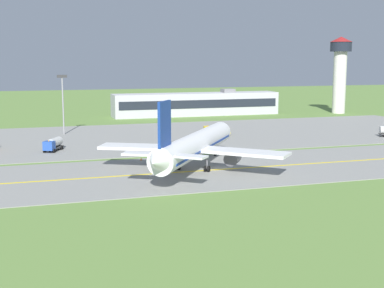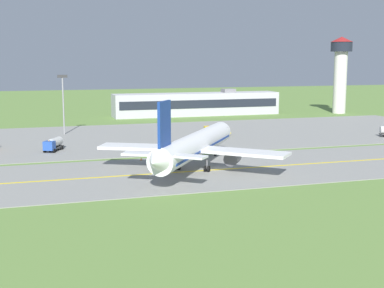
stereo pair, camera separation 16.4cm
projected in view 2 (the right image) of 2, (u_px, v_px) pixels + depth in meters
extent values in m
plane|color=olive|center=(222.00, 170.00, 91.12)|extent=(500.00, 500.00, 0.00)
cube|color=gray|center=(222.00, 170.00, 91.11)|extent=(240.00, 28.00, 0.10)
cube|color=gray|center=(200.00, 134.00, 133.65)|extent=(140.00, 52.00, 0.10)
cube|color=yellow|center=(222.00, 169.00, 91.10)|extent=(220.00, 0.60, 0.01)
cylinder|color=white|center=(196.00, 145.00, 91.34)|extent=(22.79, 30.14, 4.00)
cone|color=white|center=(222.00, 131.00, 108.48)|extent=(4.60, 4.31, 3.80)
cone|color=white|center=(156.00, 162.00, 73.95)|extent=(4.62, 4.57, 3.40)
cube|color=navy|center=(196.00, 148.00, 91.42)|extent=(21.30, 27.95, 0.36)
cube|color=#1E232D|center=(220.00, 129.00, 106.30)|extent=(3.82, 3.43, 0.70)
cube|color=white|center=(144.00, 147.00, 91.88)|extent=(15.54, 11.09, 0.50)
cylinder|color=#47474C|center=(159.00, 154.00, 93.39)|extent=(3.84, 4.10, 2.30)
cylinder|color=black|center=(163.00, 152.00, 94.89)|extent=(1.86, 1.41, 2.10)
cube|color=white|center=(242.00, 152.00, 86.82)|extent=(14.24, 13.75, 0.50)
cylinder|color=#47474C|center=(233.00, 158.00, 89.52)|extent=(3.84, 4.10, 2.30)
cylinder|color=black|center=(235.00, 156.00, 91.02)|extent=(1.86, 1.41, 2.10)
cube|color=navy|center=(164.00, 124.00, 76.40)|extent=(2.85, 3.83, 6.50)
cube|color=white|center=(143.00, 154.00, 77.85)|extent=(6.41, 5.01, 0.30)
cube|color=white|center=(185.00, 156.00, 75.95)|extent=(6.10, 5.75, 0.30)
cylinder|color=slate|center=(215.00, 149.00, 104.03)|extent=(0.24, 0.24, 1.65)
cylinder|color=black|center=(215.00, 153.00, 104.16)|extent=(0.92, 1.10, 1.10)
cylinder|color=slate|center=(177.00, 162.00, 90.67)|extent=(0.24, 0.24, 1.65)
cylinder|color=black|center=(176.00, 167.00, 90.88)|extent=(0.92, 1.10, 1.10)
cylinder|color=black|center=(179.00, 167.00, 90.72)|extent=(0.92, 1.10, 1.10)
cylinder|color=slate|center=(207.00, 164.00, 89.12)|extent=(0.24, 0.24, 1.65)
cylinder|color=black|center=(205.00, 169.00, 89.34)|extent=(0.92, 1.10, 1.10)
cylinder|color=black|center=(209.00, 169.00, 89.17)|extent=(0.92, 1.10, 1.10)
cylinder|color=black|center=(384.00, 135.00, 130.33)|extent=(0.95, 0.59, 0.90)
cube|color=#264CA5|center=(49.00, 146.00, 107.20)|extent=(2.59, 2.50, 1.80)
cube|color=#1E232D|center=(48.00, 145.00, 106.41)|extent=(1.71, 0.92, 0.81)
cylinder|color=silver|center=(55.00, 142.00, 110.09)|extent=(3.46, 4.56, 1.80)
cube|color=#383838|center=(55.00, 147.00, 110.25)|extent=(3.73, 4.70, 0.24)
cylinder|color=orange|center=(49.00, 141.00, 107.05)|extent=(0.20, 0.20, 0.18)
cylinder|color=black|center=(54.00, 151.00, 107.22)|extent=(0.67, 0.94, 0.90)
cylinder|color=black|center=(45.00, 151.00, 107.51)|extent=(0.67, 0.94, 0.90)
cylinder|color=black|center=(62.00, 148.00, 110.96)|extent=(0.67, 0.94, 0.90)
cylinder|color=black|center=(52.00, 148.00, 111.27)|extent=(0.67, 0.94, 0.90)
cube|color=yellow|center=(208.00, 130.00, 131.00)|extent=(2.14, 2.30, 1.80)
cube|color=#1E232D|center=(205.00, 129.00, 130.86)|extent=(0.46, 1.83, 0.81)
cube|color=yellow|center=(221.00, 133.00, 131.48)|extent=(4.91, 2.92, 0.40)
cylinder|color=orange|center=(208.00, 126.00, 130.85)|extent=(0.20, 0.20, 0.18)
cylinder|color=black|center=(208.00, 135.00, 130.18)|extent=(0.94, 0.46, 0.90)
cylinder|color=black|center=(207.00, 134.00, 132.15)|extent=(0.94, 0.46, 0.90)
cylinder|color=black|center=(225.00, 135.00, 130.61)|extent=(0.94, 0.46, 0.90)
cylinder|color=black|center=(224.00, 133.00, 132.67)|extent=(0.94, 0.46, 0.90)
cube|color=#B2B2B7|center=(197.00, 104.00, 179.02)|extent=(55.64, 8.81, 7.40)
cube|color=#1E232D|center=(201.00, 104.00, 174.76)|extent=(53.42, 0.10, 2.66)
cube|color=slate|center=(228.00, 91.00, 181.65)|extent=(4.00, 4.00, 1.20)
cylinder|color=silver|center=(340.00, 83.00, 185.02)|extent=(4.40, 4.40, 20.99)
cylinder|color=#1E232D|center=(342.00, 47.00, 183.13)|extent=(7.20, 7.20, 3.20)
cone|color=maroon|center=(342.00, 39.00, 182.74)|extent=(7.60, 7.60, 1.80)
cylinder|color=gray|center=(63.00, 106.00, 132.76)|extent=(0.36, 0.36, 14.00)
cube|color=#333333|center=(62.00, 76.00, 131.62)|extent=(2.40, 0.50, 0.70)
cone|color=orange|center=(141.00, 159.00, 99.32)|extent=(0.44, 0.44, 0.60)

